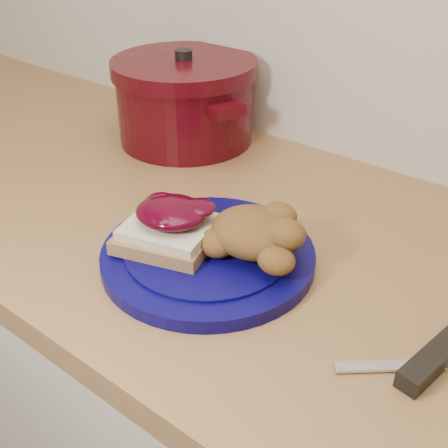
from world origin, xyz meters
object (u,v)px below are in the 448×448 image
Objects in this scene: dutch_oven at (185,100)px; pepper_grinder at (171,110)px; plate at (208,255)px; butter_knife at (423,365)px.

pepper_grinder is at bearing -124.29° from dutch_oven.
plate is 0.83× the size of dutch_oven.
dutch_oven is 0.03m from pepper_grinder.
dutch_oven is 2.82× the size of pepper_grinder.
butter_knife is (0.28, -0.01, -0.01)m from plate.
pepper_grinder is (-0.58, 0.26, 0.05)m from butter_knife.
dutch_oven reaches higher than pepper_grinder.
dutch_oven is at bearing 55.71° from pepper_grinder.
plate is 2.35× the size of pepper_grinder.
butter_knife is at bearing -24.12° from pepper_grinder.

